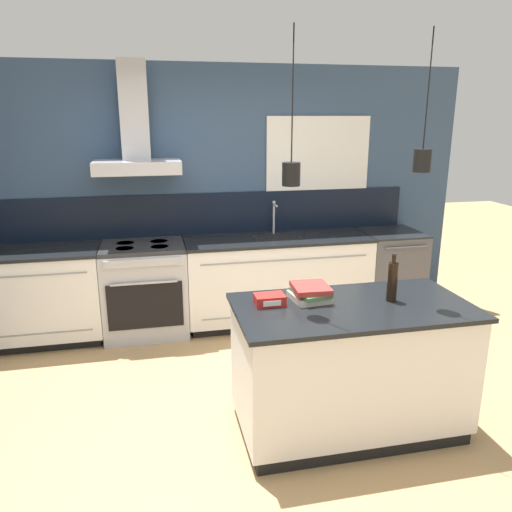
{
  "coord_description": "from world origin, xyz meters",
  "views": [
    {
      "loc": [
        -0.52,
        -3.07,
        2.1
      ],
      "look_at": [
        0.27,
        0.58,
        1.05
      ],
      "focal_mm": 35.0,
      "sensor_mm": 36.0,
      "label": 1
    }
  ],
  "objects_px": {
    "bottle_on_island": "(392,281)",
    "book_stack": "(310,293)",
    "oven_range": "(145,289)",
    "dishwasher": "(388,272)",
    "red_supply_box": "(270,300)"
  },
  "relations": [
    {
      "from": "book_stack",
      "to": "bottle_on_island",
      "type": "bearing_deg",
      "value": -13.48
    },
    {
      "from": "oven_range",
      "to": "red_supply_box",
      "type": "relative_size",
      "value": 4.66
    },
    {
      "from": "oven_range",
      "to": "bottle_on_island",
      "type": "height_order",
      "value": "bottle_on_island"
    },
    {
      "from": "bottle_on_island",
      "to": "red_supply_box",
      "type": "bearing_deg",
      "value": 172.91
    },
    {
      "from": "red_supply_box",
      "to": "bottle_on_island",
      "type": "bearing_deg",
      "value": -7.09
    },
    {
      "from": "oven_range",
      "to": "bottle_on_island",
      "type": "xyz_separation_m",
      "value": [
        1.63,
        -1.89,
        0.59
      ]
    },
    {
      "from": "bottle_on_island",
      "to": "book_stack",
      "type": "bearing_deg",
      "value": 166.52
    },
    {
      "from": "dishwasher",
      "to": "bottle_on_island",
      "type": "height_order",
      "value": "bottle_on_island"
    },
    {
      "from": "dishwasher",
      "to": "red_supply_box",
      "type": "height_order",
      "value": "red_supply_box"
    },
    {
      "from": "oven_range",
      "to": "bottle_on_island",
      "type": "relative_size",
      "value": 2.77
    },
    {
      "from": "red_supply_box",
      "to": "dishwasher",
      "type": "bearing_deg",
      "value": 45.24
    },
    {
      "from": "oven_range",
      "to": "book_stack",
      "type": "relative_size",
      "value": 3.12
    },
    {
      "from": "oven_range",
      "to": "dishwasher",
      "type": "relative_size",
      "value": 1.0
    },
    {
      "from": "oven_range",
      "to": "dishwasher",
      "type": "bearing_deg",
      "value": 0.09
    },
    {
      "from": "dishwasher",
      "to": "book_stack",
      "type": "bearing_deg",
      "value": -130.19
    }
  ]
}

